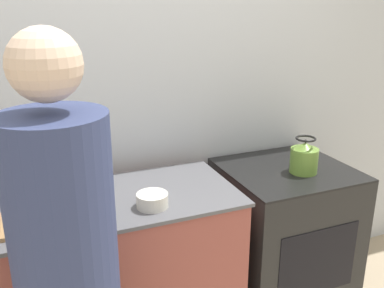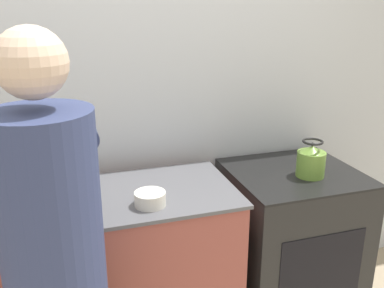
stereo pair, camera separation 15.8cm
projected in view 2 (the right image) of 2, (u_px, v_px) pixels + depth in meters
The scene contains 8 objects.
wall_back at pixel (136, 96), 2.35m from camera, with size 8.00×0.05×2.60m.
counter at pixel (82, 285), 2.12m from camera, with size 1.55×0.59×0.92m.
oven at pixel (289, 243), 2.50m from camera, with size 0.69×0.65×0.90m.
person at pixel (55, 260), 1.49m from camera, with size 0.39×0.63×1.74m.
cutting_board at pixel (47, 213), 1.85m from camera, with size 0.37×0.23×0.02m.
knife at pixel (57, 209), 1.85m from camera, with size 0.23×0.09×0.01m.
kettle at pixel (311, 161), 2.27m from camera, with size 0.15×0.15×0.20m.
bowl_mixing at pixel (150, 199), 1.93m from camera, with size 0.14×0.14×0.06m.
Camera 2 is at (-0.41, -1.58, 1.80)m, focal length 40.00 mm.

